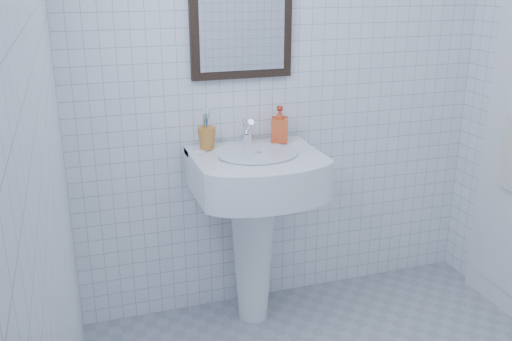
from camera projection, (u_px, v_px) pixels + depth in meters
name	position (u px, v px, depth m)	size (l,w,h in m)	color
wall_back	(286.00, 73.00, 2.87)	(2.20, 0.02, 2.50)	white
wall_left	(54.00, 167.00, 1.46)	(0.02, 2.40, 2.50)	white
washbasin	(254.00, 209.00, 2.81)	(0.60, 0.44, 0.93)	white
faucet	(247.00, 134.00, 2.79)	(0.06, 0.13, 0.14)	white
toothbrush_cup	(207.00, 138.00, 2.73)	(0.09, 0.09, 0.11)	orange
soap_dispenser	(280.00, 124.00, 2.84)	(0.08, 0.08, 0.18)	red
wall_mirror	(241.00, 12.00, 2.68)	(0.50, 0.04, 0.62)	black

